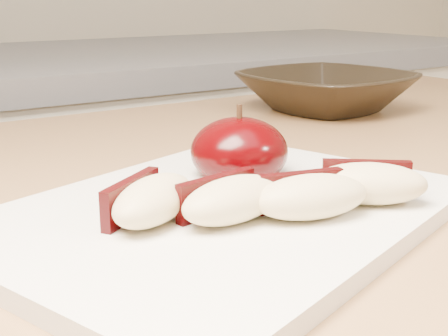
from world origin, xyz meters
TOP-DOWN VIEW (x-y plane):
  - cutting_board at (0.10, 0.40)m, footprint 0.37×0.32m
  - apple_half at (0.15, 0.45)m, footprint 0.10×0.10m
  - apple_wedge_a at (0.04, 0.40)m, footprint 0.08×0.07m
  - apple_wedge_b at (0.08, 0.37)m, footprint 0.08×0.05m
  - apple_wedge_c at (0.13, 0.35)m, footprint 0.08×0.05m
  - apple_wedge_d at (0.18, 0.35)m, footprint 0.08×0.08m
  - bowl at (0.43, 0.66)m, footprint 0.22×0.22m

SIDE VIEW (x-z plane):
  - cutting_board at x=0.10m, z-range 0.90..0.91m
  - bowl at x=0.43m, z-range 0.90..0.95m
  - apple_wedge_a at x=0.04m, z-range 0.91..0.94m
  - apple_wedge_b at x=0.08m, z-range 0.91..0.94m
  - apple_wedge_c at x=0.13m, z-range 0.91..0.94m
  - apple_wedge_d at x=0.18m, z-range 0.91..0.94m
  - apple_half at x=0.15m, z-range 0.90..0.96m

